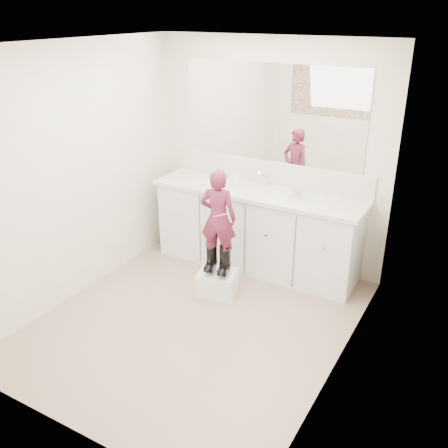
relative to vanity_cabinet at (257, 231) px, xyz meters
The scene contains 19 objects.
floor 1.30m from the vanity_cabinet, 90.00° to the right, with size 3.00×3.00×0.00m, color #8A715A.
ceiling 2.32m from the vanity_cabinet, 90.00° to the right, with size 3.00×3.00×0.00m, color white.
wall_back 0.82m from the vanity_cabinet, 90.00° to the left, with size 2.60×2.60×0.00m, color beige.
wall_front 2.83m from the vanity_cabinet, 90.00° to the right, with size 2.60×2.60×0.00m, color beige.
wall_left 1.95m from the vanity_cabinet, 136.70° to the right, with size 3.00×3.00×0.00m, color beige.
wall_right 1.95m from the vanity_cabinet, 43.30° to the right, with size 3.00×3.00×0.00m, color beige.
vanity_cabinet is the anchor object (origin of this frame).
countertop 0.45m from the vanity_cabinet, 90.00° to the right, with size 2.28×0.58×0.04m, color beige.
backsplash 0.64m from the vanity_cabinet, 90.00° to the left, with size 2.28×0.03×0.25m, color beige.
mirror 1.24m from the vanity_cabinet, 90.00° to the left, with size 2.00×0.02×1.00m, color white.
dot_panel 2.98m from the vanity_cabinet, 90.00° to the right, with size 2.00×0.01×1.20m, color #472819.
faucet 0.54m from the vanity_cabinet, 90.00° to the left, with size 0.08×0.08×0.10m, color silver.
cup 0.66m from the vanity_cabinet, ahead, with size 0.10×0.10×0.09m, color beige.
soap_bottle 0.61m from the vanity_cabinet, behind, with size 0.08×0.08×0.17m, color white.
step_stool 0.78m from the vanity_cabinet, 95.86° to the right, with size 0.37×0.31×0.24m, color silver.
boot_left 0.71m from the vanity_cabinet, 102.06° to the right, with size 0.11×0.21×0.31m, color black, non-canonical shape.
boot_right 0.70m from the vanity_cabinet, 89.86° to the right, with size 0.11×0.21×0.31m, color black, non-canonical shape.
toddler 0.80m from the vanity_cabinet, 96.03° to the right, with size 0.35×0.23×0.96m, color #982F52.
toothbrush 0.90m from the vanity_cabinet, 90.25° to the right, with size 0.01×0.01×0.14m, color #E95AA7.
Camera 1 is at (2.12, -3.20, 2.65)m, focal length 40.00 mm.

